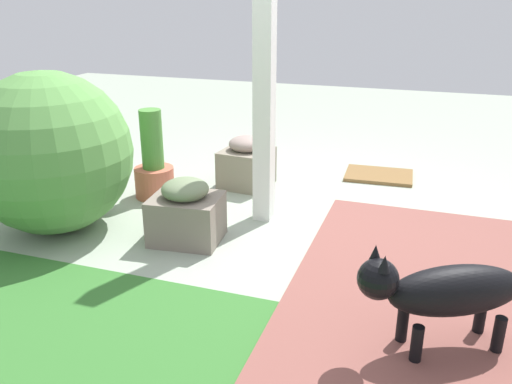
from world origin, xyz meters
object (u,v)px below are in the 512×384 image
Objects in this scene: stone_planter_nearest at (247,163)px; dog at (444,290)px; doormat at (379,175)px; terracotta_pot_tall at (154,167)px; round_shrub at (50,153)px; porch_pillar at (265,66)px; stone_planter_mid at (186,213)px.

dog is (-1.59, 1.82, 0.12)m from stone_planter_nearest.
doormat is (0.54, -2.41, -0.30)m from dog.
terracotta_pot_tall is 2.58m from dog.
terracotta_pot_tall is at bearing -113.31° from round_shrub.
porch_pillar is 1.55m from round_shrub.
stone_planter_mid is 0.83× the size of doormat.
porch_pillar is at bearing 172.08° from terracotta_pot_tall.
stone_planter_nearest is at bearing -127.14° from round_shrub.
round_shrub is 2.61m from dog.
dog is at bearing 148.77° from terracotta_pot_tall.
stone_planter_mid is 1.00m from round_shrub.
stone_planter_mid is (0.01, 1.14, -0.00)m from stone_planter_nearest.
round_shrub is 1.54× the size of terracotta_pot_tall.
round_shrub reaches higher than stone_planter_nearest.
stone_planter_mid is 0.89m from terracotta_pot_tall.
porch_pillar is 1.29m from terracotta_pot_tall.
dog is at bearing 135.76° from porch_pillar.
dog is 1.28× the size of doormat.
porch_pillar reaches higher than stone_planter_nearest.
terracotta_pot_tall is 0.95× the size of dog.
porch_pillar is 3.75× the size of doormat.
stone_planter_mid is 0.44× the size of round_shrub.
stone_planter_mid is at bearing 132.65° from terracotta_pot_tall.
round_shrub is at bearing 66.69° from terracotta_pot_tall.
stone_planter_mid is 0.68× the size of terracotta_pot_tall.
dog reaches higher than stone_planter_mid.
dog reaches higher than doormat.
round_shrub is 0.88m from terracotta_pot_tall.
stone_planter_mid is 2.04m from doormat.
terracotta_pot_tall is (-0.33, -0.77, -0.29)m from round_shrub.
stone_planter_mid is at bearing 58.48° from doormat.
round_shrub is at bearing 25.90° from porch_pillar.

